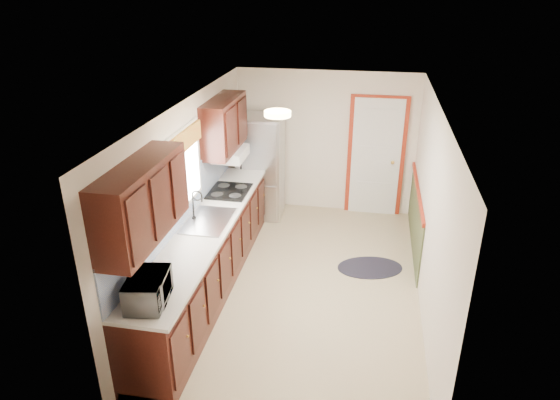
% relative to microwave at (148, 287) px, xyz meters
% --- Properties ---
extents(room_shell, '(3.20, 5.20, 2.52)m').
position_rel_microwave_xyz_m(room_shell, '(1.20, 1.95, 0.09)').
color(room_shell, tan).
rests_on(room_shell, ground).
extents(kitchen_run, '(0.63, 4.00, 2.20)m').
position_rel_microwave_xyz_m(kitchen_run, '(-0.04, 1.66, -0.30)').
color(kitchen_run, black).
rests_on(kitchen_run, ground).
extents(back_wall_trim, '(1.12, 2.30, 2.08)m').
position_rel_microwave_xyz_m(back_wall_trim, '(2.19, 4.16, -0.23)').
color(back_wall_trim, maroon).
rests_on(back_wall_trim, ground).
extents(ceiling_fixture, '(0.30, 0.30, 0.06)m').
position_rel_microwave_xyz_m(ceiling_fixture, '(0.90, 1.75, 1.25)').
color(ceiling_fixture, '#FFD88C').
rests_on(ceiling_fixture, room_shell).
extents(microwave, '(0.36, 0.55, 0.35)m').
position_rel_microwave_xyz_m(microwave, '(0.00, 0.00, 0.00)').
color(microwave, white).
rests_on(microwave, kitchen_run).
extents(refrigerator, '(0.75, 0.74, 1.73)m').
position_rel_microwave_xyz_m(refrigerator, '(0.18, 4.00, -0.25)').
color(refrigerator, '#B7B7BC').
rests_on(refrigerator, ground).
extents(rug, '(1.03, 0.80, 0.01)m').
position_rel_microwave_xyz_m(rug, '(2.07, 2.55, -1.11)').
color(rug, black).
rests_on(rug, ground).
extents(cooktop, '(0.54, 0.65, 0.02)m').
position_rel_microwave_xyz_m(cooktop, '(0.01, 2.70, -0.16)').
color(cooktop, black).
rests_on(cooktop, kitchen_run).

